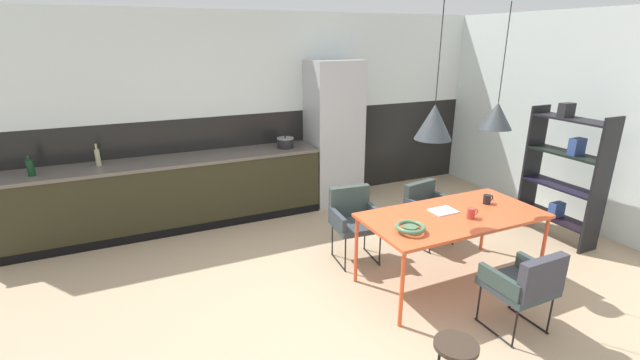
% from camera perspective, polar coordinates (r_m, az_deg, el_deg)
% --- Properties ---
extents(ground_plane, '(9.23, 9.23, 0.00)m').
position_cam_1_polar(ground_plane, '(4.09, 6.07, -16.58)').
color(ground_plane, tan).
extents(back_wall_splashback_dark, '(7.10, 0.12, 1.34)m').
position_cam_1_polar(back_wall_splashback_dark, '(6.28, -7.42, 2.88)').
color(back_wall_splashback_dark, black).
rests_on(back_wall_splashback_dark, ground).
extents(back_wall_panel_upper, '(7.10, 0.12, 1.34)m').
position_cam_1_polar(back_wall_panel_upper, '(6.07, -7.96, 15.17)').
color(back_wall_panel_upper, silver).
rests_on(back_wall_panel_upper, back_wall_splashback_dark).
extents(side_wall_right, '(0.12, 6.01, 2.68)m').
position_cam_1_polar(side_wall_right, '(6.06, 36.49, 5.35)').
color(side_wall_right, silver).
rests_on(side_wall_right, ground).
extents(kitchen_counter, '(4.00, 0.63, 0.90)m').
position_cam_1_polar(kitchen_counter, '(5.77, -19.76, -1.82)').
color(kitchen_counter, '#2D2A18').
rests_on(kitchen_counter, ground).
extents(refrigerator_column, '(0.71, 0.60, 2.05)m').
position_cam_1_polar(refrigerator_column, '(6.21, 1.83, 6.24)').
color(refrigerator_column, '#ADAFB2').
rests_on(refrigerator_column, ground).
extents(dining_table, '(1.75, 0.85, 0.74)m').
position_cam_1_polar(dining_table, '(4.31, 17.29, -4.91)').
color(dining_table, '#DF542C').
rests_on(dining_table, ground).
extents(armchair_far_side, '(0.56, 0.55, 0.71)m').
position_cam_1_polar(armchair_far_side, '(5.21, 14.08, -3.22)').
color(armchair_far_side, '#323E41').
rests_on(armchair_far_side, ground).
extents(armchair_near_window, '(0.49, 0.48, 0.75)m').
position_cam_1_polar(armchair_near_window, '(3.89, 25.83, -12.10)').
color(armchair_near_window, '#323E41').
rests_on(armchair_near_window, ground).
extents(armchair_facing_counter, '(0.53, 0.51, 0.80)m').
position_cam_1_polar(armchair_facing_counter, '(4.67, 4.48, -4.58)').
color(armchair_facing_counter, '#323E41').
rests_on(armchair_facing_counter, ground).
extents(fruit_bowl, '(0.26, 0.26, 0.07)m').
position_cam_1_polar(fruit_bowl, '(3.80, 11.97, -6.24)').
color(fruit_bowl, '#4C704C').
rests_on(fruit_bowl, dining_table).
extents(open_book, '(0.25, 0.19, 0.02)m').
position_cam_1_polar(open_book, '(4.33, 16.09, -3.98)').
color(open_book, white).
rests_on(open_book, dining_table).
extents(mug_dark_espresso, '(0.12, 0.08, 0.10)m').
position_cam_1_polar(mug_dark_espresso, '(4.66, 21.40, -2.40)').
color(mug_dark_espresso, black).
rests_on(mug_dark_espresso, dining_table).
extents(mug_white_ceramic, '(0.12, 0.08, 0.10)m').
position_cam_1_polar(mug_white_ceramic, '(4.23, 19.52, -4.19)').
color(mug_white_ceramic, '#B23D33').
rests_on(mug_white_ceramic, dining_table).
extents(cooking_pot, '(0.23, 0.23, 0.16)m').
position_cam_1_polar(cooking_pot, '(5.90, -4.64, 4.97)').
color(cooking_pot, black).
rests_on(cooking_pot, kitchen_counter).
extents(bottle_vinegar_dark, '(0.07, 0.07, 0.23)m').
position_cam_1_polar(bottle_vinegar_dark, '(5.64, -34.16, 1.40)').
color(bottle_vinegar_dark, '#0F3319').
rests_on(bottle_vinegar_dark, kitchen_counter).
extents(bottle_oil_tall, '(0.06, 0.06, 0.26)m').
position_cam_1_polar(bottle_oil_tall, '(5.68, -27.52, 2.74)').
color(bottle_oil_tall, tan).
rests_on(bottle_oil_tall, kitchen_counter).
extents(side_stool, '(0.29, 0.29, 0.46)m').
position_cam_1_polar(side_stool, '(3.12, 17.63, -20.84)').
color(side_stool, '#382B21').
rests_on(side_stool, ground).
extents(open_shelf_unit, '(0.30, 0.92, 1.63)m').
position_cam_1_polar(open_shelf_unit, '(5.81, 29.79, 1.04)').
color(open_shelf_unit, black).
rests_on(open_shelf_unit, ground).
extents(pendant_lamp_over_table_near, '(0.32, 0.32, 1.12)m').
position_cam_1_polar(pendant_lamp_over_table_near, '(3.79, 14.95, 7.50)').
color(pendant_lamp_over_table_near, black).
extents(pendant_lamp_over_table_far, '(0.29, 0.29, 1.09)m').
position_cam_1_polar(pendant_lamp_over_table_far, '(4.25, 22.53, 7.93)').
color(pendant_lamp_over_table_far, black).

